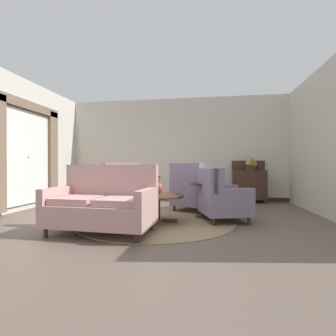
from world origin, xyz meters
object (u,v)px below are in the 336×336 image
Objects in this scene: porcelain_vase at (158,187)px; side_table at (205,197)px; armchair_near_sideboard at (220,198)px; settee at (103,205)px; gramophone at (251,162)px; coffee_table at (157,199)px; sideboard at (249,184)px; armchair_far_left at (190,191)px; armchair_beside_settee at (117,192)px.

porcelain_vase is 1.04m from side_table.
settee is at bearing 104.05° from armchair_near_sideboard.
gramophone is (2.06, 2.78, 0.49)m from porcelain_vase.
porcelain_vase is 1.17m from armchair_near_sideboard.
settee is at bearing -128.13° from gramophone.
porcelain_vase is at bearing -126.57° from gramophone.
porcelain_vase is 1.06m from settee.
sideboard is (2.04, 2.82, 0.10)m from coffee_table.
porcelain_vase is at bearing 49.78° from settee.
sideboard is at bearing 54.11° from coffee_table.
settee is (-0.69, -0.80, 0.01)m from coffee_table.
gramophone reaches higher than coffee_table.
porcelain_vase is at bearing 89.59° from armchair_near_sideboard.
armchair_near_sideboard is 1.48× the size of side_table.
porcelain_vase is at bearing 92.22° from armchair_far_left.
armchair_far_left is (0.51, 1.23, 0.04)m from coffee_table.
gramophone reaches higher than armchair_far_left.
side_table is at bearing 44.59° from settee.
coffee_table is 3.48m from sideboard.
armchair_far_left is 0.93× the size of sideboard.
armchair_beside_settee reaches higher than settee.
gramophone is at bearing 166.47° from armchair_beside_settee.
porcelain_vase is 0.35× the size of armchair_near_sideboard.
side_table is at bearing 36.13° from porcelain_vase.
settee reaches higher than porcelain_vase.
armchair_near_sideboard is (0.62, -0.96, -0.03)m from armchair_far_left.
porcelain_vase is 3.50m from sideboard.
settee is 2.04m from side_table.
coffee_table is 1.40× the size of side_table.
armchair_near_sideboard reaches higher than coffee_table.
settee is 3.32× the size of gramophone.
coffee_table is 0.59× the size of settee.
porcelain_vase reaches higher than coffee_table.
gramophone reaches higher than armchair_near_sideboard.
settee is at bearing -133.32° from porcelain_vase.
armchair_beside_settee is 2.28m from armchair_near_sideboard.
armchair_near_sideboard is at bearing -109.70° from sideboard.
armchair_beside_settee is at bearing -147.56° from sideboard.
gramophone reaches higher than settee.
settee reaches higher than side_table.
coffee_table is 0.23m from porcelain_vase.
coffee_table is 2.72× the size of porcelain_vase.
coffee_table is 1.06m from settee.
coffee_table is 0.81× the size of armchair_beside_settee.
armchair_far_left is 0.92× the size of armchair_beside_settee.
side_table is 2.57m from sideboard.
porcelain_vase is at bearing -62.17° from coffee_table.
gramophone is (1.24, 2.18, 0.72)m from side_table.
coffee_table is 3.51m from gramophone.
armchair_near_sideboard is (1.13, 0.27, 0.01)m from coffee_table.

